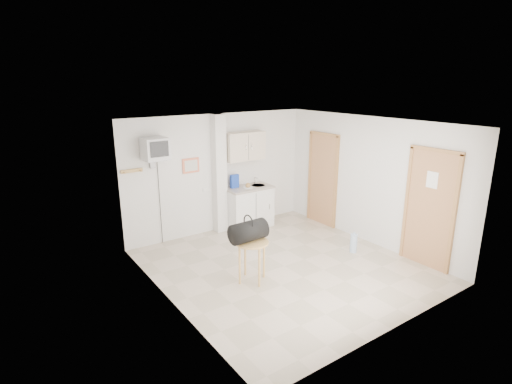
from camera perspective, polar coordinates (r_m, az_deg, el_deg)
ground at (r=7.17m, az=4.07°, el=-10.51°), size 4.50×4.50×0.00m
room_envelope at (r=6.84m, az=5.41°, el=1.92°), size 4.24×4.54×2.55m
kitchenette at (r=8.70m, az=-1.19°, el=0.04°), size 1.03×0.58×2.10m
crt_television at (r=7.56m, az=-14.22°, el=5.92°), size 0.44×0.45×2.15m
round_table at (r=6.43m, az=-0.58°, el=-7.99°), size 0.53×0.53×0.69m
duffel_bag at (r=6.34m, az=-1.09°, el=-5.62°), size 0.61×0.35×0.44m
water_bottle at (r=7.84m, az=13.77°, el=-7.12°), size 0.13×0.13×0.40m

